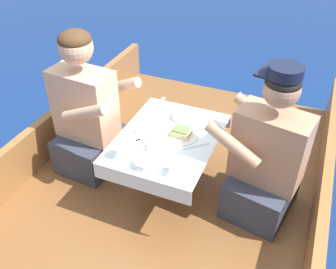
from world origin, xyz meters
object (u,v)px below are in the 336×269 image
Objects in this scene: person_port at (87,116)px; coffee_cup_starboard at (169,168)px; coffee_cup_port at (118,151)px; person_starboard at (266,160)px; sandwich at (181,132)px.

person_port is 0.79m from coffee_cup_starboard.
coffee_cup_port is 1.15× the size of coffee_cup_starboard.
person_starboard is at bearing 37.30° from coffee_cup_starboard.
person_starboard is at bearing 22.92° from coffee_cup_port.
person_port is 1.19m from person_starboard.
person_port is 10.96× the size of coffee_cup_starboard.
person_starboard is at bearing 1.69° from sandwich.
person_starboard is 10.79× the size of coffee_cup_starboard.
person_port is at bearing 143.79° from coffee_cup_port.
person_starboard reaches higher than coffee_cup_port.
sandwich is 1.30× the size of coffee_cup_starboard.
person_starboard is 8.32× the size of sandwich.
sandwich is at bearing 50.30° from coffee_cup_port.
person_starboard is (1.19, 0.04, -0.02)m from person_port.
person_port reaches higher than person_starboard.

